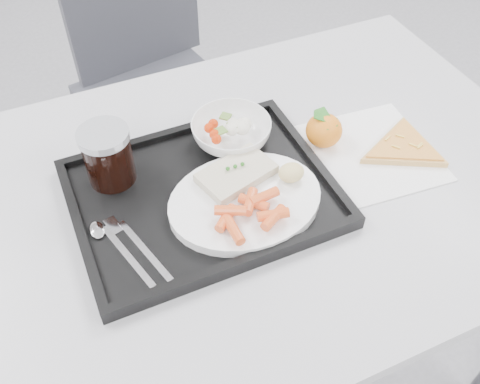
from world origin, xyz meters
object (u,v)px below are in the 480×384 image
salad_bowl (231,132)px  cola_glass (108,155)px  tray (202,195)px  table (243,209)px  dinner_plate (245,201)px  pizza_slice (404,147)px  tangerine (324,130)px  chair (150,63)px

salad_bowl → cola_glass: cola_glass is taller
cola_glass → tray: bearing=-37.0°
table → salad_bowl: 0.15m
dinner_plate → pizza_slice: 0.34m
table → salad_bowl: size_ratio=7.89×
salad_bowl → pizza_slice: 0.33m
table → tangerine: 0.22m
salad_bowl → pizza_slice: (0.30, -0.15, -0.03)m
table → cola_glass: 0.27m
pizza_slice → cola_glass: bearing=164.8°
table → dinner_plate: (-0.02, -0.06, 0.09)m
tray → cola_glass: cola_glass is taller
tray → dinner_plate: size_ratio=1.67×
tray → tangerine: tangerine is taller
table → tray: tray is taller
dinner_plate → salad_bowl: size_ratio=1.78×
cola_glass → pizza_slice: 0.56m
chair → tangerine: bearing=-77.9°
cola_glass → pizza_slice: size_ratio=0.54×
tray → salad_bowl: bearing=45.6°
dinner_plate → cola_glass: size_ratio=2.50×
salad_bowl → cola_glass: size_ratio=1.41×
table → tangerine: tangerine is taller
chair → dinner_plate: bearing=-93.9°
chair → pizza_slice: (0.29, -0.80, 0.22)m
cola_glass → pizza_slice: bearing=-15.2°
table → pizza_slice: 0.33m
chair → tangerine: (0.15, -0.72, 0.25)m
tray → cola_glass: size_ratio=4.17×
tray → salad_bowl: size_ratio=2.96×
dinner_plate → pizza_slice: bearing=2.1°
chair → dinner_plate: chair is taller
cola_glass → tangerine: (0.40, -0.06, -0.04)m
tray → cola_glass: bearing=143.0°
salad_bowl → tangerine: (0.17, -0.06, -0.00)m
tangerine → pizza_slice: tangerine is taller
cola_glass → salad_bowl: bearing=0.4°
table → dinner_plate: bearing=-110.5°
chair → salad_bowl: size_ratio=6.11×
salad_bowl → tangerine: tangerine is taller
pizza_slice → table: bearing=172.3°
chair → tray: size_ratio=2.07×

